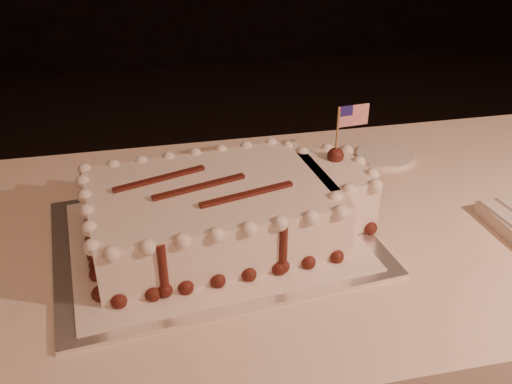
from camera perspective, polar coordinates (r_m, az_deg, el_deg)
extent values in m
cube|color=#FFE0C5|center=(1.37, 8.47, -15.75)|extent=(2.40, 0.80, 0.75)
cube|color=white|center=(1.05, -4.30, -4.54)|extent=(0.60, 0.48, 0.01)
cube|color=white|center=(1.05, -4.31, -4.31)|extent=(0.54, 0.43, 0.00)
cube|color=white|center=(1.02, -4.41, -1.93)|extent=(0.45, 0.32, 0.10)
cube|color=white|center=(1.09, 7.94, 0.17)|extent=(0.12, 0.17, 0.10)
sphere|color=#581E16|center=(0.91, -13.57, -10.54)|extent=(0.03, 0.03, 0.03)
sphere|color=#581E16|center=(0.91, -10.28, -10.00)|extent=(0.03, 0.03, 0.03)
sphere|color=#581E16|center=(0.92, -7.04, -9.43)|extent=(0.03, 0.03, 0.03)
sphere|color=#581E16|center=(0.92, -3.84, -8.84)|extent=(0.03, 0.03, 0.03)
sphere|color=#581E16|center=(0.94, -0.73, -8.24)|extent=(0.03, 0.03, 0.03)
sphere|color=#581E16|center=(0.95, 2.30, -7.62)|extent=(0.03, 0.03, 0.03)
sphere|color=#581E16|center=(0.97, 5.23, -7.01)|extent=(0.03, 0.03, 0.03)
sphere|color=#581E16|center=(0.98, 8.05, -6.40)|extent=(0.03, 0.03, 0.03)
sphere|color=#581E16|center=(1.02, 7.55, -4.96)|extent=(0.03, 0.03, 0.03)
sphere|color=#581E16|center=(1.04, 8.84, -4.07)|extent=(0.03, 0.03, 0.03)
sphere|color=#581E16|center=(1.07, 11.36, -3.55)|extent=(0.03, 0.03, 0.03)
sphere|color=#581E16|center=(1.10, 11.08, -2.38)|extent=(0.03, 0.03, 0.03)
sphere|color=#581E16|center=(1.14, 9.86, -1.05)|extent=(0.03, 0.03, 0.03)
sphere|color=#581E16|center=(1.18, 8.73, 0.19)|extent=(0.03, 0.03, 0.03)
sphere|color=#581E16|center=(1.18, 6.86, 0.35)|extent=(0.03, 0.03, 0.03)
sphere|color=#581E16|center=(1.16, 4.51, -0.04)|extent=(0.03, 0.03, 0.03)
sphere|color=#581E16|center=(1.19, 3.19, 0.73)|extent=(0.03, 0.03, 0.03)
sphere|color=#581E16|center=(1.19, 1.47, 1.00)|extent=(0.03, 0.03, 0.03)
sphere|color=#581E16|center=(1.18, -0.92, 0.62)|extent=(0.03, 0.03, 0.03)
sphere|color=#581E16|center=(1.17, -3.37, 0.23)|extent=(0.03, 0.03, 0.03)
sphere|color=#581E16|center=(1.16, -5.85, -0.17)|extent=(0.03, 0.03, 0.03)
sphere|color=#581E16|center=(1.15, -8.38, -0.58)|extent=(0.03, 0.03, 0.03)
sphere|color=#581E16|center=(1.14, -10.94, -0.99)|extent=(0.03, 0.03, 0.03)
sphere|color=#581E16|center=(1.14, -13.52, -1.40)|extent=(0.03, 0.03, 0.03)
sphere|color=#581E16|center=(1.14, -16.10, -1.81)|extent=(0.03, 0.03, 0.03)
sphere|color=#581E16|center=(1.10, -16.24, -3.06)|extent=(0.03, 0.03, 0.03)
sphere|color=#581E16|center=(1.06, -16.05, -4.54)|extent=(0.03, 0.03, 0.03)
sphere|color=#581E16|center=(1.01, -15.84, -6.14)|extent=(0.03, 0.03, 0.03)
sphere|color=#581E16|center=(0.97, -15.61, -7.89)|extent=(0.03, 0.03, 0.03)
sphere|color=#581E16|center=(0.93, -15.35, -9.79)|extent=(0.03, 0.03, 0.03)
sphere|color=white|center=(0.86, -14.27, -6.03)|extent=(0.03, 0.03, 0.03)
sphere|color=white|center=(0.86, -10.81, -5.47)|extent=(0.03, 0.03, 0.03)
sphere|color=white|center=(0.86, -7.40, -4.90)|extent=(0.03, 0.03, 0.03)
sphere|color=white|center=(0.87, -4.04, -4.31)|extent=(0.03, 0.03, 0.03)
sphere|color=white|center=(0.88, -0.76, -3.73)|extent=(0.03, 0.03, 0.03)
sphere|color=white|center=(0.90, 2.42, -3.15)|extent=(0.03, 0.03, 0.03)
sphere|color=white|center=(0.91, 5.48, -2.58)|extent=(0.03, 0.03, 0.03)
sphere|color=white|center=(0.93, 8.43, -2.03)|extent=(0.03, 0.03, 0.03)
sphere|color=white|center=(0.97, 7.90, -0.68)|extent=(0.03, 0.03, 0.03)
sphere|color=white|center=(1.00, 9.23, 0.14)|extent=(0.03, 0.03, 0.03)
sphere|color=white|center=(1.02, 11.85, 0.59)|extent=(0.03, 0.03, 0.03)
sphere|color=white|center=(1.06, 11.54, 1.68)|extent=(0.03, 0.03, 0.03)
sphere|color=white|center=(1.10, 10.26, 2.92)|extent=(0.03, 0.03, 0.03)
sphere|color=white|center=(1.14, 9.07, 4.06)|extent=(0.03, 0.03, 0.03)
sphere|color=white|center=(1.14, 7.13, 4.23)|extent=(0.03, 0.03, 0.03)
sphere|color=white|center=(1.12, 4.69, 3.89)|extent=(0.03, 0.03, 0.03)
sphere|color=white|center=(1.14, 3.32, 4.60)|extent=(0.03, 0.03, 0.03)
sphere|color=white|center=(1.15, 1.52, 4.85)|extent=(0.03, 0.03, 0.03)
sphere|color=white|center=(1.14, -0.96, 4.50)|extent=(0.03, 0.03, 0.03)
sphere|color=white|center=(1.13, -3.50, 4.14)|extent=(0.03, 0.03, 0.03)
sphere|color=white|center=(1.12, -6.09, 3.76)|extent=(0.03, 0.03, 0.03)
sphere|color=white|center=(1.11, -8.72, 3.37)|extent=(0.03, 0.03, 0.03)
sphere|color=white|center=(1.10, -11.38, 2.96)|extent=(0.03, 0.03, 0.03)
sphere|color=white|center=(1.10, -14.06, 2.54)|extent=(0.03, 0.03, 0.03)
sphere|color=white|center=(1.10, -16.75, 2.12)|extent=(0.03, 0.03, 0.03)
sphere|color=white|center=(1.06, -16.92, 0.96)|extent=(0.03, 0.03, 0.03)
sphere|color=white|center=(1.01, -16.74, -0.40)|extent=(0.03, 0.03, 0.03)
sphere|color=white|center=(0.97, -16.56, -1.89)|extent=(0.03, 0.03, 0.03)
sphere|color=white|center=(0.92, -16.35, -3.53)|extent=(0.03, 0.03, 0.03)
sphere|color=white|center=(0.88, -16.12, -5.33)|extent=(0.03, 0.03, 0.03)
cylinder|color=#581E16|center=(0.89, -9.28, -7.69)|extent=(0.01, 0.01, 0.09)
sphere|color=#581E16|center=(0.91, -9.07, -9.68)|extent=(0.02, 0.02, 0.02)
cylinder|color=#581E16|center=(0.93, 2.74, -5.47)|extent=(0.01, 0.01, 0.09)
sphere|color=#581E16|center=(0.95, 2.68, -7.44)|extent=(0.02, 0.02, 0.02)
cylinder|color=#581E16|center=(1.02, 8.69, -2.17)|extent=(0.01, 0.01, 0.09)
sphere|color=#581E16|center=(1.04, 8.53, -4.04)|extent=(0.02, 0.02, 0.02)
cylinder|color=#581E16|center=(1.14, 9.31, 1.57)|extent=(0.01, 0.01, 0.09)
sphere|color=#581E16|center=(1.16, 9.15, -0.17)|extent=(0.02, 0.02, 0.02)
cylinder|color=#581E16|center=(1.18, 2.91, 2.96)|extent=(0.01, 0.01, 0.09)
sphere|color=#581E16|center=(1.20, 2.86, 1.26)|extent=(0.02, 0.02, 0.02)
cylinder|color=#581E16|center=(1.14, -6.28, 1.62)|extent=(0.01, 0.01, 0.09)
sphere|color=#581E16|center=(1.16, -6.17, -0.13)|extent=(0.02, 0.02, 0.02)
cylinder|color=#581E16|center=(1.12, -16.08, 0.09)|extent=(0.01, 0.01, 0.09)
sphere|color=#581E16|center=(1.14, -15.80, -1.66)|extent=(0.02, 0.02, 0.02)
cylinder|color=#581E16|center=(0.96, -16.04, -5.21)|extent=(0.01, 0.01, 0.09)
sphere|color=#581E16|center=(0.99, -15.71, -7.11)|extent=(0.02, 0.02, 0.02)
cube|color=#581E16|center=(1.02, -9.59, 1.34)|extent=(0.17, 0.06, 0.01)
cube|color=#581E16|center=(0.99, -5.66, 0.54)|extent=(0.17, 0.06, 0.01)
cube|color=#581E16|center=(0.96, -0.90, -0.21)|extent=(0.17, 0.05, 0.01)
sphere|color=#581E16|center=(1.09, 7.96, 3.60)|extent=(0.03, 0.03, 0.03)
cylinder|color=#AF7B4B|center=(1.07, 8.10, 5.42)|extent=(0.00, 0.00, 0.12)
cube|color=red|center=(1.07, 9.77, 7.56)|extent=(0.06, 0.01, 0.04)
cube|color=navy|center=(1.06, 9.02, 8.02)|extent=(0.02, 0.01, 0.02)
cube|color=white|center=(1.14, 23.63, -2.46)|extent=(0.02, 0.13, 0.01)
cylinder|color=white|center=(1.36, 12.78, 3.56)|extent=(0.13, 0.13, 0.01)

